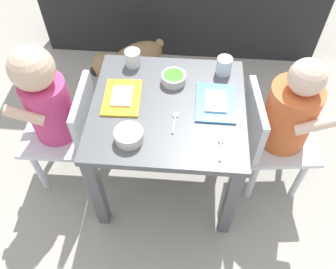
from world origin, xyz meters
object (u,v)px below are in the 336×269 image
water_cup_left (224,67)px  spoon_by_right_tray (221,146)px  cereal_bowl_right_side (129,135)px  veggie_bowl_near (174,78)px  food_tray_left (122,97)px  seated_child_right (286,116)px  dog (129,62)px  water_cup_right (133,59)px  dining_table (168,122)px  seated_child_left (51,104)px  food_tray_right (216,102)px  spoon_by_left_tray (175,120)px

water_cup_left → spoon_by_right_tray: water_cup_left is taller
cereal_bowl_right_side → veggie_bowl_near: 0.32m
food_tray_left → spoon_by_right_tray: size_ratio=1.91×
seated_child_right → dog: size_ratio=1.81×
cereal_bowl_right_side → veggie_bowl_near: cereal_bowl_right_side is taller
veggie_bowl_near → water_cup_right: bearing=152.5°
water_cup_left → dining_table: bearing=-136.0°
water_cup_left → veggie_bowl_near: water_cup_left is taller
food_tray_left → seated_child_left: bearing=-174.9°
water_cup_right → cereal_bowl_right_side: size_ratio=0.66×
dog → food_tray_left: size_ratio=2.00×
dining_table → cereal_bowl_right_side: (-0.12, -0.16, 0.11)m
dining_table → veggie_bowl_near: bearing=84.8°
food_tray_right → water_cup_left: (0.03, 0.17, 0.02)m
seated_child_left → food_tray_left: (0.27, 0.02, 0.04)m
food_tray_right → spoon_by_right_tray: (0.02, -0.20, -0.00)m
food_tray_left → cereal_bowl_right_side: size_ratio=1.94×
veggie_bowl_near → spoon_by_right_tray: (0.18, -0.30, -0.02)m
cereal_bowl_right_side → spoon_by_left_tray: 0.18m
cereal_bowl_right_side → spoon_by_right_tray: 0.31m
dining_table → spoon_by_right_tray: (0.19, -0.17, 0.09)m
veggie_bowl_near → seated_child_right: bearing=-12.4°
cereal_bowl_right_side → water_cup_right: bearing=95.9°
dog → spoon_by_right_tray: 0.90m
dog → food_tray_right: (0.43, -0.54, 0.29)m
food_tray_right → seated_child_left: bearing=-177.7°
spoon_by_left_tray → seated_child_right: bearing=13.7°
spoon_by_left_tray → spoon_by_right_tray: bearing=-32.7°
food_tray_right → spoon_by_right_tray: 0.20m
seated_child_right → cereal_bowl_right_side: (-0.56, -0.20, 0.08)m
food_tray_right → cereal_bowl_right_side: size_ratio=1.98×
food_tray_left → water_cup_right: bearing=85.4°
seated_child_left → water_cup_left: size_ratio=10.02×
seated_child_right → food_tray_left: size_ratio=3.60×
seated_child_left → water_cup_left: bearing=16.7°
cereal_bowl_right_side → veggie_bowl_near: size_ratio=1.04×
dining_table → veggie_bowl_near: veggie_bowl_near is taller
seated_child_left → veggie_bowl_near: bearing=15.5°
veggie_bowl_near → spoon_by_right_tray: size_ratio=0.95×
food_tray_left → food_tray_right: (0.34, -0.00, 0.00)m
dining_table → food_tray_left: bearing=171.3°
cereal_bowl_right_side → seated_child_right: bearing=19.2°
water_cup_left → cereal_bowl_right_side: (-0.32, -0.36, -0.01)m
dog → water_cup_left: (0.46, -0.37, 0.31)m
seated_child_left → food_tray_left: size_ratio=3.71×
dining_table → water_cup_right: size_ratio=8.67×
veggie_bowl_near → cereal_bowl_right_side: bearing=-113.9°
dining_table → food_tray_left: size_ratio=2.97×
seated_child_left → spoon_by_left_tray: (0.47, -0.07, 0.03)m
food_tray_left → spoon_by_right_tray: food_tray_left is taller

